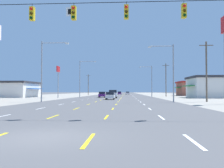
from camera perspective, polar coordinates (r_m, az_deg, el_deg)
name	(u,v)px	position (r m, az deg, el deg)	size (l,w,h in m)	color
ground_plane	(116,97)	(74.91, 1.02, -2.96)	(572.00, 572.00, 0.00)	#4C4C4F
lot_apron_left	(37,97)	(79.84, -17.05, -2.81)	(28.00, 440.00, 0.01)	gray
lot_apron_right	(199,97)	(77.93, 19.54, -2.82)	(28.00, 440.00, 0.01)	gray
lane_markings	(120,95)	(113.38, 1.81, -2.53)	(10.64, 227.60, 0.01)	white
signal_span_wire	(80,38)	(16.75, -7.56, 10.60)	(25.23, 0.52, 8.90)	brown
hatchback_center_turn_nearest	(110,96)	(49.42, -0.42, -2.72)	(1.72, 3.90, 1.54)	white
suv_center_turn_near	(113,94)	(60.42, 0.25, -2.30)	(1.98, 4.90, 1.98)	silver
hatchback_inner_left_mid	(102,95)	(65.22, -2.29, -2.47)	(1.72, 3.90, 1.54)	#4C196B
hatchback_center_turn_midfar	(120,93)	(119.16, 1.76, -2.11)	(1.72, 3.90, 1.54)	#4C196B
sedan_inner_right_far	(128,93)	(123.53, 3.64, -2.11)	(1.80, 4.50, 1.46)	silver
storefront_left_row_1	(18,89)	(73.39, -21.01, -1.17)	(10.26, 13.63, 4.34)	silver
storefront_right_row_1	(215,87)	(67.62, 22.89, -0.63)	(13.99, 11.22, 5.46)	silver
storefront_right_row_2	(197,88)	(96.99, 19.09, -0.98)	(14.83, 11.81, 5.37)	#A35642
pole_sign_left_row_1	(58,73)	(64.22, -12.40, 2.41)	(0.24, 2.40, 8.06)	gray
pole_sign_right_row_0	(224,39)	(35.56, 24.68, 9.55)	(0.24, 1.77, 11.48)	gray
streetlight_left_row_0	(45,66)	(39.72, -15.40, 3.94)	(4.35, 0.26, 9.47)	gray
streetlight_right_row_0	(171,68)	(38.18, 13.47, 3.53)	(3.89, 0.26, 8.78)	gray
streetlight_left_row_1	(82,76)	(70.13, -7.10, 1.90)	(4.78, 0.26, 10.38)	gray
streetlight_right_row_1	(150,79)	(69.25, 8.93, 1.15)	(3.61, 0.26, 8.77)	gray
utility_pole_right_row_0	(206,70)	(41.65, 21.10, 2.98)	(2.20, 0.26, 9.56)	brown
utility_pole_right_row_1	(166,79)	(78.57, 12.43, 1.06)	(2.20, 0.26, 10.37)	brown
utility_pole_left_row_2	(88,84)	(110.45, -5.54, -0.05)	(2.20, 0.26, 9.23)	brown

